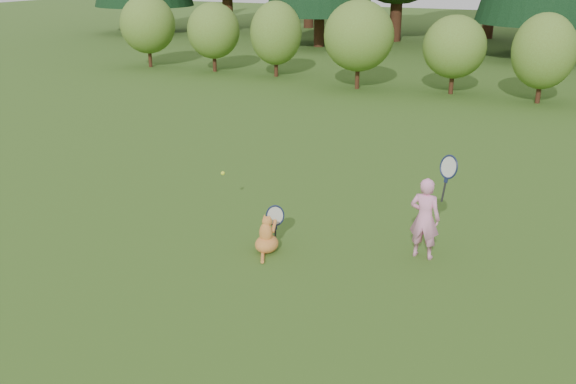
% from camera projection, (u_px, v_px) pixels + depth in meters
% --- Properties ---
extents(ground, '(100.00, 100.00, 0.00)m').
position_uv_depth(ground, '(252.00, 253.00, 9.24)').
color(ground, '#2A4B15').
rests_on(ground, ground).
extents(shrub_row, '(28.00, 3.00, 2.80)m').
position_uv_depth(shrub_row, '(452.00, 48.00, 19.79)').
color(shrub_row, '#5A6F22').
rests_on(shrub_row, ground).
extents(child, '(0.67, 0.43, 1.76)m').
position_uv_depth(child, '(425.00, 217.00, 8.90)').
color(child, pink).
rests_on(child, ground).
extents(cat, '(0.38, 0.73, 0.76)m').
position_uv_depth(cat, '(267.00, 233.00, 9.20)').
color(cat, '#C17625').
rests_on(cat, ground).
extents(tennis_ball, '(0.07, 0.07, 0.07)m').
position_uv_depth(tennis_ball, '(223.00, 173.00, 10.64)').
color(tennis_ball, '#C8EC1B').
rests_on(tennis_ball, ground).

